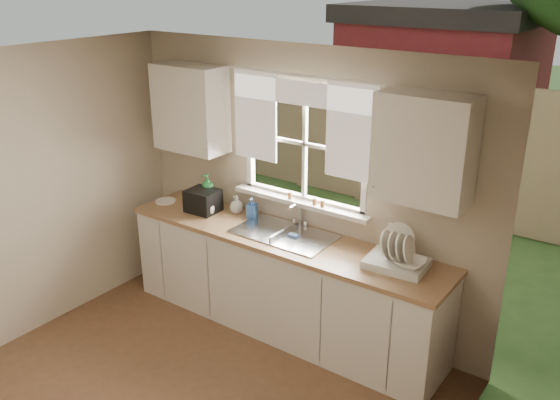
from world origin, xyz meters
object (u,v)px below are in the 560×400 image
Objects in this scene: soap_bottle_a at (208,190)px; cup at (208,210)px; dish_rack at (397,258)px; black_appliance at (203,201)px.

soap_bottle_a is 0.24m from cup.
cup is at bearing -27.96° from soap_bottle_a.
soap_bottle_a is (-2.02, 0.08, 0.09)m from dish_rack.
dish_rack is 4.03× the size of cup.
dish_rack reaches higher than black_appliance.
soap_bottle_a is 0.14m from black_appliance.
dish_rack is 1.98m from black_appliance.
soap_bottle_a is at bearing 177.77° from dish_rack.
black_appliance is at bearing -49.91° from soap_bottle_a.
black_appliance is at bearing -178.93° from dish_rack.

